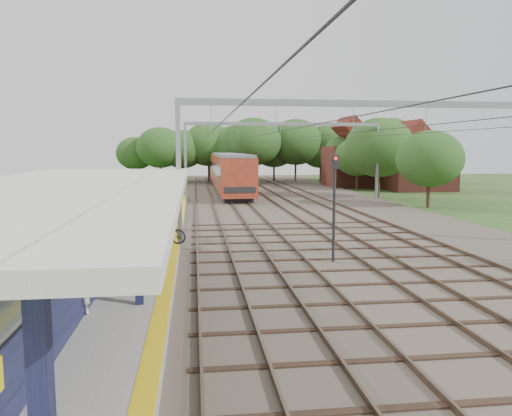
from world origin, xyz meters
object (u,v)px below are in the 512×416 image
bicycle (167,232)px  train (225,169)px  signal_post (334,195)px  person (79,284)px

bicycle → train: 38.09m
signal_post → person: bearing=-135.7°
person → train: (6.86, 47.51, 1.08)m
person → train: 48.02m
bicycle → signal_post: (6.95, -3.44, 1.96)m
person → signal_post: 10.90m
person → signal_post: size_ratio=0.38×
person → bicycle: person is taller
person → bicycle: bearing=-111.9°
person → bicycle: 9.95m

